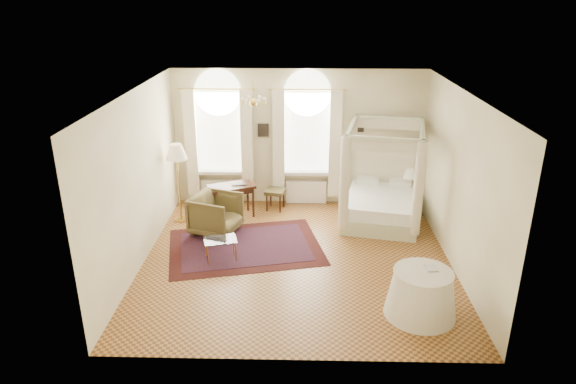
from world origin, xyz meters
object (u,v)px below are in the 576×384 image
armchair (216,214)px  writing_desk (231,190)px  canopy_bed (382,200)px  side_table (421,293)px  nightstand (408,196)px  stool (275,193)px  floor_lamp (176,156)px  coffee_table (220,241)px

armchair → writing_desk: bearing=4.2°
canopy_bed → armchair: canopy_bed is taller
canopy_bed → writing_desk: 3.46m
canopy_bed → side_table: bearing=-88.1°
nightstand → writing_desk: writing_desk is taller
writing_desk → side_table: 5.25m
stool → armchair: (-1.23, -1.32, 0.01)m
nightstand → floor_lamp: floor_lamp is taller
canopy_bed → stool: (-2.46, 0.61, -0.09)m
canopy_bed → side_table: 3.70m
canopy_bed → coffee_table: (-3.42, -1.92, -0.12)m
coffee_table → floor_lamp: size_ratio=0.40×
canopy_bed → writing_desk: bearing=177.8°
writing_desk → coffee_table: (0.04, -2.06, -0.28)m
canopy_bed → floor_lamp: (-4.62, -0.08, 1.04)m
armchair → floor_lamp: size_ratio=0.53×
coffee_table → floor_lamp: 2.49m
canopy_bed → coffee_table: bearing=-150.6°
coffee_table → writing_desk: bearing=91.1°
canopy_bed → nightstand: 1.16m
nightstand → armchair: size_ratio=0.60×
nightstand → writing_desk: bearing=-170.8°
nightstand → coffee_table: size_ratio=0.79×
writing_desk → side_table: (3.58, -3.83, -0.28)m
armchair → floor_lamp: 1.58m
canopy_bed → stool: 2.54m
coffee_table → nightstand: bearing=33.1°
side_table → coffee_table: bearing=153.4°
floor_lamp → canopy_bed: bearing=1.0°
writing_desk → side_table: size_ratio=1.01×
stool → armchair: size_ratio=0.55×
nightstand → stool: bearing=-176.2°
coffee_table → floor_lamp: (-1.20, 1.84, 1.16)m
writing_desk → side_table: bearing=-46.9°
writing_desk → floor_lamp: 1.47m
armchair → side_table: bearing=-108.2°
armchair → coffee_table: size_ratio=1.31×
stool → side_table: (2.58, -4.30, -0.03)m
nightstand → armchair: armchair is taller
nightstand → side_table: size_ratio=0.50×
nightstand → floor_lamp: size_ratio=0.32×
canopy_bed → floor_lamp: 4.73m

